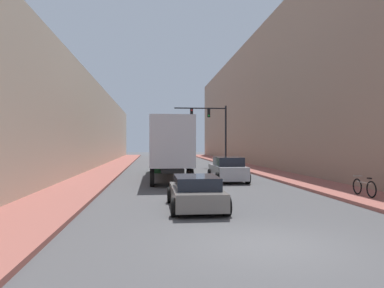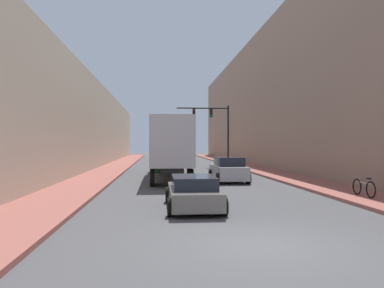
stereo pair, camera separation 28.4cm
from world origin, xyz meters
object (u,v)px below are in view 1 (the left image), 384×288
suv_car (228,170)px  traffic_signal_gantry (214,125)px  sedan_car (196,192)px  parked_bicycle (364,187)px  semi_truck (168,146)px

suv_car → traffic_signal_gantry: (1.70, 15.77, 3.73)m
sedan_car → suv_car: 10.48m
parked_bicycle → semi_truck: bearing=125.5°
sedan_car → traffic_signal_gantry: (4.93, 25.74, 3.89)m
semi_truck → suv_car: size_ratio=2.99×
sedan_car → suv_car: size_ratio=0.95×
traffic_signal_gantry → parked_bicycle: (2.67, -24.24, -3.96)m
sedan_car → parked_bicycle: bearing=11.2°
semi_truck → traffic_signal_gantry: size_ratio=2.09×
semi_truck → parked_bicycle: semi_truck is taller
sedan_car → suv_car: suv_car is taller
sedan_car → traffic_signal_gantry: bearing=79.1°
semi_truck → suv_car: semi_truck is taller
traffic_signal_gantry → parked_bicycle: size_ratio=3.59×
traffic_signal_gantry → parked_bicycle: 24.70m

